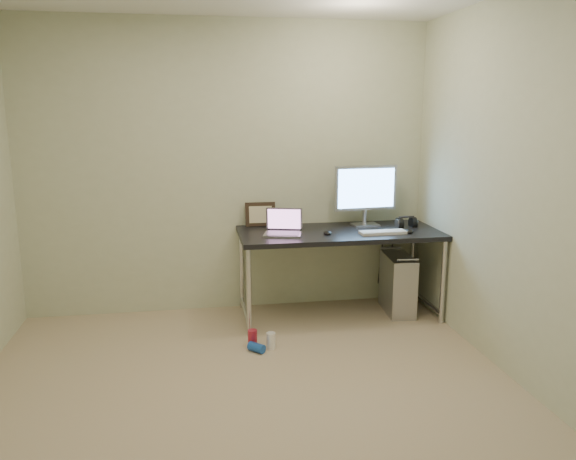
# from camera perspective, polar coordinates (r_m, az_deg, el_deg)

# --- Properties ---
(floor) EXTENTS (3.50, 3.50, 0.00)m
(floor) POSITION_cam_1_polar(r_m,az_deg,el_deg) (3.58, -3.76, -17.19)
(floor) COLOR tan
(floor) RESTS_ON ground
(wall_back) EXTENTS (3.50, 0.02, 2.50)m
(wall_back) POSITION_cam_1_polar(r_m,az_deg,el_deg) (4.90, -6.13, 6.17)
(wall_back) COLOR beige
(wall_back) RESTS_ON ground
(wall_right) EXTENTS (0.02, 3.50, 2.50)m
(wall_right) POSITION_cam_1_polar(r_m,az_deg,el_deg) (3.76, 23.56, 3.43)
(wall_right) COLOR beige
(wall_right) RESTS_ON ground
(desk) EXTENTS (1.69, 0.74, 0.75)m
(desk) POSITION_cam_1_polar(r_m,az_deg,el_deg) (4.77, 5.22, -0.96)
(desk) COLOR black
(desk) RESTS_ON ground
(tower_computer) EXTENTS (0.26, 0.51, 0.54)m
(tower_computer) POSITION_cam_1_polar(r_m,az_deg,el_deg) (5.05, 11.07, -5.37)
(tower_computer) COLOR #AEAFB2
(tower_computer) RESTS_ON ground
(cable_a) EXTENTS (0.01, 0.16, 0.69)m
(cable_a) POSITION_cam_1_polar(r_m,az_deg,el_deg) (5.28, 9.41, -2.89)
(cable_a) COLOR black
(cable_a) RESTS_ON ground
(cable_b) EXTENTS (0.02, 0.11, 0.71)m
(cable_b) POSITION_cam_1_polar(r_m,az_deg,el_deg) (5.29, 10.39, -3.10)
(cable_b) COLOR black
(cable_b) RESTS_ON ground
(can_red) EXTENTS (0.07, 0.07, 0.13)m
(can_red) POSITION_cam_1_polar(r_m,az_deg,el_deg) (4.32, -3.62, -10.91)
(can_red) COLOR #AE1F32
(can_red) RESTS_ON ground
(can_white) EXTENTS (0.09, 0.09, 0.12)m
(can_white) POSITION_cam_1_polar(r_m,az_deg,el_deg) (4.28, -1.74, -11.17)
(can_white) COLOR white
(can_white) RESTS_ON ground
(can_blue) EXTENTS (0.14, 0.14, 0.07)m
(can_blue) POSITION_cam_1_polar(r_m,az_deg,el_deg) (4.24, -3.22, -11.83)
(can_blue) COLOR #1B4FB4
(can_blue) RESTS_ON ground
(laptop) EXTENTS (0.36, 0.32, 0.21)m
(laptop) POSITION_cam_1_polar(r_m,az_deg,el_deg) (4.61, -0.48, 0.18)
(laptop) COLOR #A1A2A8
(laptop) RESTS_ON desk
(monitor) EXTENTS (0.57, 0.18, 0.53)m
(monitor) POSITION_cam_1_polar(r_m,az_deg,el_deg) (4.95, 7.90, 3.97)
(monitor) COLOR #A1A2A8
(monitor) RESTS_ON desk
(keyboard) EXTENTS (0.39, 0.14, 0.02)m
(keyboard) POSITION_cam_1_polar(r_m,az_deg,el_deg) (4.69, 9.60, -0.23)
(keyboard) COLOR silver
(keyboard) RESTS_ON desk
(mouse_right) EXTENTS (0.09, 0.13, 0.04)m
(mouse_right) POSITION_cam_1_polar(r_m,az_deg,el_deg) (4.77, 12.18, -0.04)
(mouse_right) COLOR black
(mouse_right) RESTS_ON desk
(mouse_left) EXTENTS (0.08, 0.12, 0.04)m
(mouse_left) POSITION_cam_1_polar(r_m,az_deg,el_deg) (4.62, 4.04, -0.20)
(mouse_left) COLOR black
(mouse_left) RESTS_ON desk
(headphones) EXTENTS (0.18, 0.11, 0.12)m
(headphones) POSITION_cam_1_polar(r_m,az_deg,el_deg) (5.00, 11.91, 0.68)
(headphones) COLOR black
(headphones) RESTS_ON desk
(picture_frame) EXTENTS (0.26, 0.08, 0.21)m
(picture_frame) POSITION_cam_1_polar(r_m,az_deg,el_deg) (4.92, -2.82, 1.61)
(picture_frame) COLOR black
(picture_frame) RESTS_ON desk
(webcam) EXTENTS (0.04, 0.03, 0.11)m
(webcam) POSITION_cam_1_polar(r_m,az_deg,el_deg) (4.93, 0.43, 1.37)
(webcam) COLOR silver
(webcam) RESTS_ON desk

